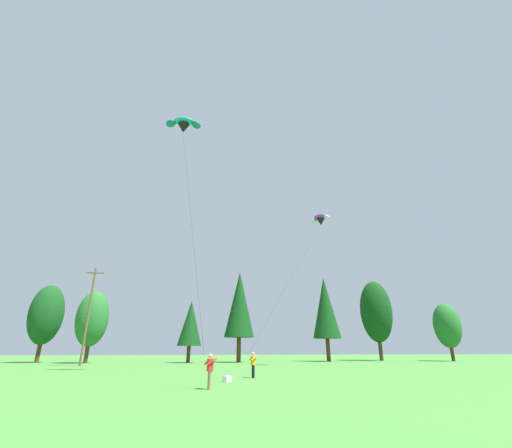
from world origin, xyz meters
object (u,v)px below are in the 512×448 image
at_px(parafoil_kite_high_teal, 184,125).
at_px(picnic_cooler, 227,379).
at_px(parafoil_kite_mid_purple, 320,219).
at_px(utility_pole, 89,313).
at_px(kite_flyer_mid, 253,363).
at_px(kite_flyer_near, 210,368).

relative_size(parafoil_kite_high_teal, picnic_cooler, 46.02).
bearing_deg(picnic_cooler, parafoil_kite_mid_purple, 6.32).
distance_m(utility_pole, parafoil_kite_mid_purple, 31.87).
height_order(kite_flyer_mid, picnic_cooler, kite_flyer_mid).
relative_size(utility_pole, kite_flyer_near, 6.91).
bearing_deg(kite_flyer_mid, utility_pole, 131.94).
xyz_separation_m(kite_flyer_mid, picnic_cooler, (-2.02, -2.70, -0.83)).
distance_m(parafoil_kite_high_teal, parafoil_kite_mid_purple, 21.48).
bearing_deg(kite_flyer_near, parafoil_kite_mid_purple, 56.63).
distance_m(kite_flyer_near, picnic_cooler, 4.22).
xyz_separation_m(utility_pole, kite_flyer_near, (14.62, -26.48, -5.11)).
height_order(kite_flyer_near, parafoil_kite_mid_purple, parafoil_kite_mid_purple).
xyz_separation_m(utility_pole, parafoil_kite_mid_purple, (29.06, -4.54, 12.26)).
bearing_deg(kite_flyer_mid, parafoil_kite_high_teal, 140.51).
height_order(kite_flyer_near, picnic_cooler, kite_flyer_near).
xyz_separation_m(utility_pole, kite_flyer_mid, (17.80, -19.81, -5.11)).
xyz_separation_m(kite_flyer_near, picnic_cooler, (1.17, 3.97, -0.83)).
height_order(kite_flyer_mid, parafoil_kite_mid_purple, parafoil_kite_mid_purple).
xyz_separation_m(utility_pole, picnic_cooler, (15.78, -22.51, -5.94)).
bearing_deg(kite_flyer_near, picnic_cooler, 73.61).
bearing_deg(parafoil_kite_high_teal, utility_pole, 127.67).
relative_size(kite_flyer_near, kite_flyer_mid, 1.00).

